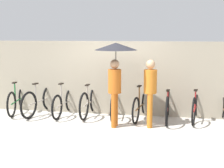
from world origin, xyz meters
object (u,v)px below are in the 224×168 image
parked_bicycle_6 (168,106)px  parked_bicycle_7 (196,107)px  parked_bicycle_3 (89,102)px  parked_bicycle_5 (141,105)px  parked_bicycle_2 (64,103)px  parked_bicycle_4 (115,104)px  pedestrian_leading (115,60)px  parked_bicycle_1 (40,101)px  parked_bicycle_0 (18,100)px  pedestrian_center (150,88)px

parked_bicycle_6 → parked_bicycle_7: 0.73m
parked_bicycle_6 → parked_bicycle_7: size_ratio=1.10×
parked_bicycle_3 → parked_bicycle_5: (1.45, -0.04, -0.02)m
parked_bicycle_2 → parked_bicycle_4: parked_bicycle_4 is taller
parked_bicycle_6 → pedestrian_leading: pedestrian_leading is taller
parked_bicycle_6 → parked_bicycle_7: (0.73, 0.10, -0.01)m
parked_bicycle_1 → parked_bicycle_2: parked_bicycle_1 is taller
parked_bicycle_1 → parked_bicycle_5: (2.90, 0.04, -0.02)m
parked_bicycle_0 → parked_bicycle_2: parked_bicycle_0 is taller
parked_bicycle_3 → pedestrian_leading: pedestrian_leading is taller
parked_bicycle_6 → parked_bicycle_0: bearing=91.0°
parked_bicycle_3 → parked_bicycle_5: bearing=-88.5°
parked_bicycle_2 → parked_bicycle_6: parked_bicycle_6 is taller
parked_bicycle_2 → parked_bicycle_6: bearing=-87.4°
parked_bicycle_2 → parked_bicycle_6: (2.90, -0.02, 0.03)m
parked_bicycle_1 → parked_bicycle_3: size_ratio=1.06×
parked_bicycle_1 → parked_bicycle_7: size_ratio=1.09×
parked_bicycle_1 → parked_bicycle_7: 4.35m
parked_bicycle_0 → parked_bicycle_7: parked_bicycle_0 is taller
parked_bicycle_3 → parked_bicycle_5: size_ratio=0.98×
parked_bicycle_2 → parked_bicycle_3: bearing=-81.5°
parked_bicycle_3 → parked_bicycle_0: bearing=93.2°
parked_bicycle_4 → parked_bicycle_6: 1.45m
parked_bicycle_7 → pedestrian_center: size_ratio=1.00×
parked_bicycle_7 → parked_bicycle_1: bearing=101.0°
parked_bicycle_3 → parked_bicycle_4: parked_bicycle_4 is taller
pedestrian_leading → parked_bicycle_5: bearing=55.0°
parked_bicycle_4 → parked_bicycle_6: bearing=-96.3°
parked_bicycle_2 → pedestrian_center: pedestrian_center is taller
parked_bicycle_0 → parked_bicycle_5: 3.63m
parked_bicycle_3 → parked_bicycle_6: 2.18m
parked_bicycle_5 → pedestrian_center: 0.97m
parked_bicycle_4 → pedestrian_center: pedestrian_center is taller
parked_bicycle_1 → pedestrian_leading: 2.74m
parked_bicycle_0 → parked_bicycle_1: (0.73, -0.07, 0.02)m
parked_bicycle_5 → parked_bicycle_6: parked_bicycle_5 is taller
parked_bicycle_6 → parked_bicycle_2: bearing=91.7°
parked_bicycle_4 → parked_bicycle_3: bearing=84.1°
parked_bicycle_7 → parked_bicycle_6: bearing=107.7°
parked_bicycle_7 → parked_bicycle_3: bearing=100.1°
parked_bicycle_3 → pedestrian_leading: bearing=-129.2°
pedestrian_leading → pedestrian_center: (0.86, 0.05, -0.68)m
pedestrian_leading → pedestrian_center: pedestrian_leading is taller
parked_bicycle_2 → parked_bicycle_4: size_ratio=0.96×
pedestrian_leading → parked_bicycle_0: bearing=167.7°
parked_bicycle_5 → parked_bicycle_1: bearing=99.2°
parked_bicycle_2 → pedestrian_leading: size_ratio=0.81×
parked_bicycle_3 → parked_bicycle_5: 1.45m
parked_bicycle_4 → parked_bicycle_2: bearing=87.9°
parked_bicycle_4 → parked_bicycle_7: parked_bicycle_4 is taller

